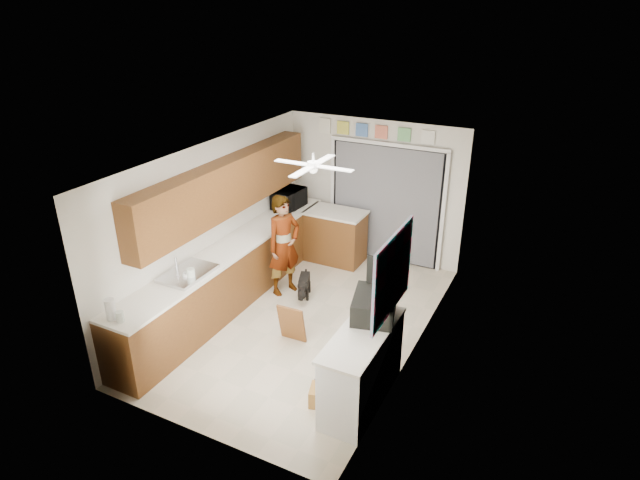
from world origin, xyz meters
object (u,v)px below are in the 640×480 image
at_px(suitcase, 374,306).
at_px(cardboard_box, 325,396).
at_px(navy_crate, 332,386).
at_px(paper_towel_roll, 111,309).
at_px(microwave, 289,199).
at_px(man, 284,245).
at_px(cup, 187,276).
at_px(dog, 304,285).

height_order(suitcase, cardboard_box, suitcase).
height_order(suitcase, navy_crate, suitcase).
bearing_deg(suitcase, paper_towel_roll, -166.40).
relative_size(microwave, man, 0.37).
xyz_separation_m(cup, man, (0.50, 1.70, -0.17)).
relative_size(cardboard_box, dog, 0.69).
height_order(cup, suitcase, suitcase).
distance_m(cup, paper_towel_roll, 1.18).
height_order(microwave, cup, microwave).
xyz_separation_m(microwave, paper_towel_roll, (-0.06, -4.06, -0.04)).
bearing_deg(navy_crate, man, 132.85).
xyz_separation_m(cardboard_box, dog, (-1.39, 2.07, 0.09)).
bearing_deg(suitcase, man, 130.81).
relative_size(microwave, cup, 5.64).
xyz_separation_m(man, dog, (0.36, -0.01, -0.62)).
bearing_deg(paper_towel_roll, cardboard_box, 18.36).
bearing_deg(navy_crate, paper_towel_roll, -157.40).
xyz_separation_m(cardboard_box, navy_crate, (0.00, 0.20, -0.01)).
height_order(microwave, man, man).
xyz_separation_m(navy_crate, dog, (-1.39, 1.87, 0.10)).
distance_m(navy_crate, dog, 2.33).
xyz_separation_m(paper_towel_roll, navy_crate, (2.38, 0.99, -0.97)).
xyz_separation_m(cup, suitcase, (2.56, 0.27, 0.09)).
bearing_deg(dog, paper_towel_roll, -130.40).
bearing_deg(navy_crate, microwave, 127.17).
distance_m(microwave, cup, 2.90).
bearing_deg(paper_towel_roll, navy_crate, 22.60).
distance_m(paper_towel_roll, dog, 3.15).
height_order(man, dog, man).
bearing_deg(dog, cardboard_box, -77.43).
height_order(cardboard_box, man, man).
xyz_separation_m(cup, cardboard_box, (2.24, -0.37, -0.87)).
xyz_separation_m(suitcase, cardboard_box, (-0.32, -0.65, -0.97)).
relative_size(paper_towel_roll, navy_crate, 0.78).
height_order(microwave, dog, microwave).
height_order(cardboard_box, navy_crate, cardboard_box).
distance_m(microwave, man, 1.36).
distance_m(microwave, dog, 1.77).
relative_size(cup, suitcase, 0.17).
relative_size(microwave, paper_towel_roll, 2.34).
relative_size(man, dog, 3.23).
distance_m(microwave, navy_crate, 3.98).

